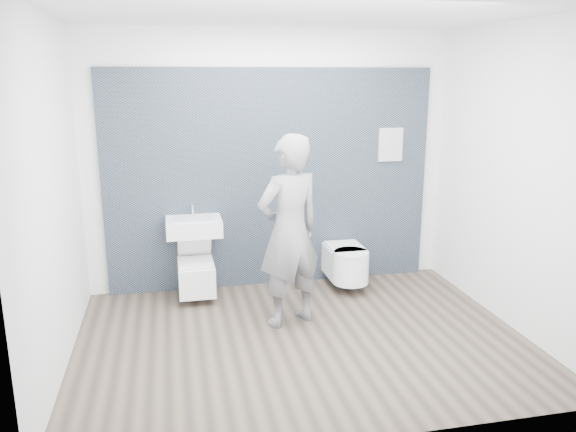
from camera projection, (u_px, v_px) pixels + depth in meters
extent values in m
plane|color=brown|center=(302.00, 339.00, 5.08)|extent=(4.00, 4.00, 0.00)
plane|color=white|center=(271.00, 161.00, 6.16)|extent=(4.00, 0.00, 4.00)
plane|color=white|center=(362.00, 235.00, 3.31)|extent=(4.00, 0.00, 4.00)
plane|color=white|center=(51.00, 198.00, 4.33)|extent=(0.00, 3.00, 3.00)
plane|color=white|center=(515.00, 178.00, 5.14)|extent=(0.00, 3.00, 3.00)
plane|color=white|center=(304.00, 12.00, 4.39)|extent=(4.00, 4.00, 0.00)
cube|color=black|center=(272.00, 282.00, 6.47)|extent=(3.60, 0.06, 2.40)
cube|color=white|center=(194.00, 227.00, 5.87)|extent=(0.57, 0.43, 0.17)
cube|color=silver|center=(194.00, 220.00, 5.83)|extent=(0.40, 0.29, 0.03)
cylinder|color=silver|center=(193.00, 209.00, 5.98)|extent=(0.02, 0.02, 0.14)
cylinder|color=silver|center=(193.00, 204.00, 5.92)|extent=(0.02, 0.10, 0.02)
cylinder|color=silver|center=(194.00, 235.00, 6.09)|extent=(0.04, 0.04, 0.11)
cube|color=white|center=(196.00, 277.00, 5.95)|extent=(0.37, 0.54, 0.32)
cylinder|color=silver|center=(196.00, 265.00, 5.88)|extent=(0.27, 0.27, 0.03)
cube|color=white|center=(196.00, 263.00, 5.87)|extent=(0.35, 0.43, 0.02)
cube|color=white|center=(195.00, 244.00, 5.96)|extent=(0.35, 0.26, 0.32)
cube|color=silver|center=(196.00, 279.00, 6.21)|extent=(0.10, 0.06, 0.08)
cube|color=white|center=(344.00, 261.00, 6.31)|extent=(0.40, 0.46, 0.33)
cylinder|color=white|center=(350.00, 268.00, 6.09)|extent=(0.40, 0.40, 0.33)
cube|color=white|center=(345.00, 247.00, 6.24)|extent=(0.37, 0.44, 0.03)
cylinder|color=white|center=(351.00, 253.00, 6.03)|extent=(0.37, 0.37, 0.03)
cube|color=silver|center=(338.00, 266.00, 6.53)|extent=(0.11, 0.06, 0.08)
cube|color=white|center=(385.00, 275.00, 6.70)|extent=(0.28, 0.03, 0.37)
imported|color=gray|center=(289.00, 232.00, 5.20)|extent=(0.77, 0.64, 1.82)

